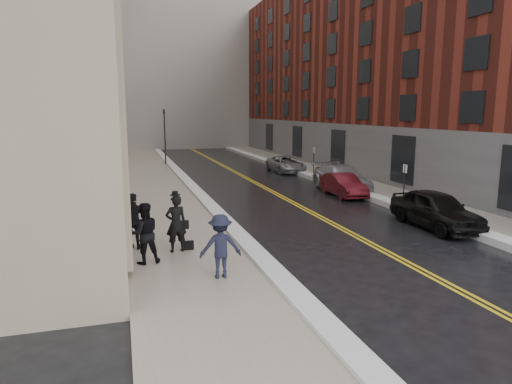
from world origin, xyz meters
TOP-DOWN VIEW (x-y plane):
  - ground at (0.00, 0.00)m, footprint 160.00×160.00m
  - sidewalk_left at (-4.50, 16.00)m, footprint 4.00×64.00m
  - sidewalk_right at (9.00, 16.00)m, footprint 3.00×64.00m
  - lane_stripe_a at (2.38, 16.00)m, footprint 0.12×64.00m
  - lane_stripe_b at (2.62, 16.00)m, footprint 0.12×64.00m
  - snow_ridge_left at (-2.20, 16.00)m, footprint 0.70×60.80m
  - snow_ridge_right at (7.15, 16.00)m, footprint 0.85×60.80m
  - building_right at (17.50, 23.00)m, footprint 14.00×50.00m
  - tower_far_right at (14.00, 66.00)m, footprint 22.00×18.00m
  - traffic_signal at (-2.60, 30.00)m, footprint 0.18×0.15m
  - parking_sign_near at (7.90, 8.00)m, footprint 0.06×0.35m
  - parking_sign_far at (7.90, 20.00)m, footprint 0.06×0.35m
  - car_black at (6.45, 3.51)m, footprint 2.02×4.85m
  - car_maroon at (6.07, 11.43)m, footprint 1.55×4.13m
  - car_silver_near at (6.80, 13.10)m, footprint 2.49×5.69m
  - car_silver_far at (6.56, 22.62)m, footprint 2.33×4.77m
  - pedestrian_main at (-4.80, 2.77)m, footprint 0.81×0.60m
  - pedestrian_a at (-5.92, 1.82)m, footprint 1.06×0.87m
  - pedestrian_b at (-3.84, -0.11)m, footprint 1.29×0.82m
  - pedestrian_c at (-6.20, 3.50)m, footprint 1.29×0.85m

SIDE VIEW (x-z plane):
  - ground at x=0.00m, z-range 0.00..0.00m
  - lane_stripe_a at x=2.38m, z-range 0.00..0.01m
  - lane_stripe_b at x=2.62m, z-range 0.00..0.01m
  - sidewalk_left at x=-4.50m, z-range 0.00..0.15m
  - sidewalk_right at x=9.00m, z-range 0.00..0.15m
  - snow_ridge_left at x=-2.20m, z-range 0.00..0.26m
  - snow_ridge_right at x=7.15m, z-range 0.00..0.30m
  - car_silver_far at x=6.56m, z-range 0.00..1.31m
  - car_maroon at x=6.07m, z-range 0.00..1.35m
  - car_silver_near at x=6.80m, z-range 0.00..1.63m
  - car_black at x=6.45m, z-range 0.00..1.64m
  - pedestrian_b at x=-3.84m, z-range 0.15..2.06m
  - pedestrian_a at x=-5.92m, z-range 0.15..2.15m
  - pedestrian_main at x=-4.80m, z-range 0.15..2.17m
  - pedestrian_c at x=-6.20m, z-range 0.15..2.18m
  - parking_sign_near at x=7.90m, z-range 0.24..2.47m
  - parking_sign_far at x=7.90m, z-range 0.24..2.47m
  - traffic_signal at x=-2.60m, z-range 0.48..5.68m
  - building_right at x=17.50m, z-range 0.00..18.00m
  - tower_far_right at x=14.00m, z-range 0.00..44.00m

